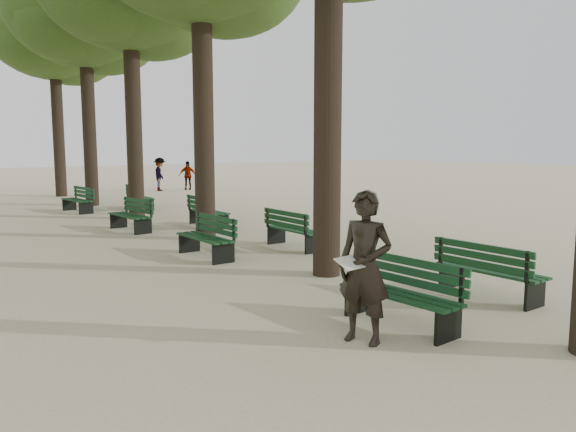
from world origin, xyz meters
TOP-DOWN VIEW (x-y plane):
  - ground at (0.00, 0.00)m, footprint 120.00×120.00m
  - tree_central_4 at (1.50, 18.00)m, footprint 6.00×6.00m
  - tree_central_5 at (1.50, 23.00)m, footprint 6.00×6.00m
  - bench_left_0 at (0.37, 0.04)m, footprint 0.69×1.83m
  - bench_left_1 at (0.37, 5.80)m, footprint 0.60×1.81m
  - bench_left_2 at (0.37, 10.49)m, footprint 0.75×1.85m
  - bench_left_3 at (0.37, 15.99)m, footprint 0.77×1.85m
  - bench_right_0 at (2.63, 0.21)m, footprint 0.62×1.81m
  - bench_right_1 at (2.63, 5.58)m, footprint 0.59×1.81m
  - bench_right_2 at (2.63, 10.01)m, footprint 0.58×1.80m
  - bench_right_3 at (2.63, 15.65)m, footprint 0.65×1.82m
  - man_with_map at (-0.45, -0.12)m, footprint 0.76×0.86m
  - pedestrian_b at (6.59, 23.20)m, footprint 0.92×1.15m
  - pedestrian_c at (8.13, 23.05)m, footprint 0.94×0.75m

SIDE VIEW (x-z plane):
  - ground at x=0.00m, z-range 0.00..0.00m
  - bench_left_0 at x=0.37m, z-range -0.19..0.73m
  - bench_left_1 at x=0.37m, z-range -0.19..0.73m
  - bench_left_2 at x=0.37m, z-range -0.19..0.73m
  - bench_left_3 at x=0.37m, z-range -0.19..0.73m
  - bench_right_0 at x=2.63m, z-range -0.19..0.73m
  - bench_right_1 at x=2.63m, z-range -0.19..0.73m
  - bench_right_2 at x=2.63m, z-range -0.19..0.73m
  - bench_right_3 at x=2.63m, z-range -0.19..0.73m
  - pedestrian_c at x=8.13m, z-range 0.00..1.56m
  - pedestrian_b at x=6.59m, z-range 0.00..1.77m
  - man_with_map at x=-0.45m, z-range 0.00..1.92m
  - tree_central_4 at x=1.50m, z-range 2.68..12.63m
  - tree_central_5 at x=1.50m, z-range 2.68..12.63m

